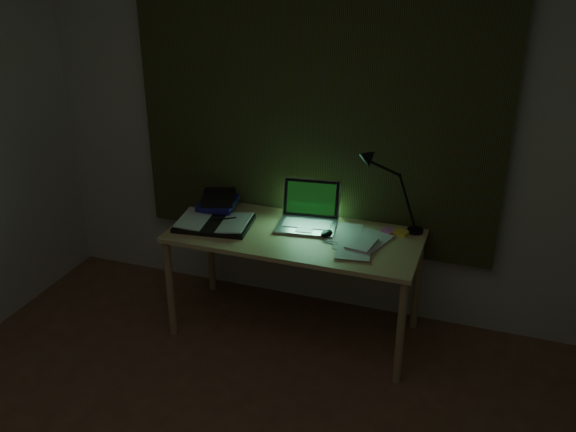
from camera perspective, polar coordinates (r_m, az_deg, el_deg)
name	(u,v)px	position (r m, az deg, el deg)	size (l,w,h in m)	color
wall_back	(316,115)	(3.81, 2.51, 8.96)	(3.50, 0.00, 2.50)	beige
curtain	(315,83)	(3.73, 2.39, 11.77)	(2.20, 0.06, 2.00)	#2B3018
desk	(295,283)	(3.83, 0.60, -6.01)	(1.44, 0.63, 0.66)	#D9B274
laptop	(307,209)	(3.69, 1.68, 0.65)	(0.34, 0.38, 0.24)	#B6B6BB
open_textbook	(214,223)	(3.79, -6.56, -0.58)	(0.43, 0.31, 0.04)	silver
book_stack	(218,202)	(3.98, -6.27, 1.24)	(0.21, 0.26, 0.10)	silver
loose_papers	(355,242)	(3.58, 5.94, -2.29)	(0.30, 0.32, 0.02)	silver
mouse	(327,234)	(3.64, 3.46, -1.57)	(0.06, 0.09, 0.04)	black
sticky_yellow	(401,232)	(3.73, 10.05, -1.44)	(0.08, 0.08, 0.02)	yellow
sticky_pink	(388,231)	(3.73, 8.89, -1.32)	(0.07, 0.07, 0.01)	#FF63B9
desk_lamp	(419,192)	(3.66, 11.54, 2.09)	(0.33, 0.26, 0.50)	black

